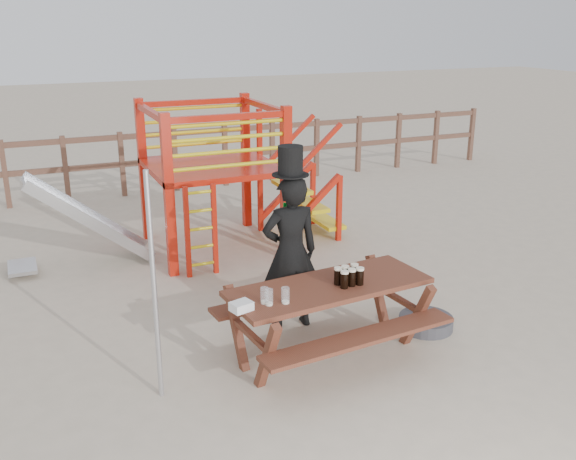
# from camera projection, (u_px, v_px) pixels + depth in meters

# --- Properties ---
(ground) EXTENTS (60.00, 60.00, 0.00)m
(ground) POSITION_uv_depth(u_px,v_px,m) (306.00, 367.00, 6.14)
(ground) COLOR #BEAC93
(ground) RESTS_ON ground
(back_fence) EXTENTS (15.09, 0.09, 1.20)m
(back_fence) POSITION_uv_depth(u_px,v_px,m) (149.00, 155.00, 12.00)
(back_fence) COLOR brown
(back_fence) RESTS_ON ground
(playground_fort) EXTENTS (4.71, 1.84, 2.10)m
(playground_fort) POSITION_uv_depth(u_px,v_px,m) (207.00, 176.00, 8.97)
(playground_fort) COLOR red
(playground_fort) RESTS_ON ground
(picnic_table) EXTENTS (2.09, 1.54, 0.76)m
(picnic_table) POSITION_uv_depth(u_px,v_px,m) (329.00, 311.00, 6.21)
(picnic_table) COLOR maroon
(picnic_table) RESTS_ON ground
(man_with_hat) EXTENTS (0.64, 0.45, 1.97)m
(man_with_hat) POSITION_uv_depth(u_px,v_px,m) (290.00, 248.00, 6.72)
(man_with_hat) COLOR black
(man_with_hat) RESTS_ON ground
(metal_pole) EXTENTS (0.05, 0.05, 2.05)m
(metal_pole) POSITION_uv_depth(u_px,v_px,m) (154.00, 289.00, 5.37)
(metal_pole) COLOR #B2B2B7
(metal_pole) RESTS_ON ground
(parasol_base) EXTENTS (0.58, 0.58, 0.24)m
(parasol_base) POSITION_uv_depth(u_px,v_px,m) (426.00, 322.00, 6.90)
(parasol_base) COLOR #39393E
(parasol_base) RESTS_ON ground
(paper_bag) EXTENTS (0.21, 0.18, 0.08)m
(paper_bag) POSITION_uv_depth(u_px,v_px,m) (241.00, 306.00, 5.56)
(paper_bag) COLOR white
(paper_bag) RESTS_ON picnic_table
(stout_pints) EXTENTS (0.27, 0.20, 0.17)m
(stout_pints) POSITION_uv_depth(u_px,v_px,m) (349.00, 276.00, 6.10)
(stout_pints) COLOR black
(stout_pints) RESTS_ON picnic_table
(empty_glasses) EXTENTS (0.25, 0.15, 0.15)m
(empty_glasses) POSITION_uv_depth(u_px,v_px,m) (273.00, 297.00, 5.69)
(empty_glasses) COLOR silver
(empty_glasses) RESTS_ON picnic_table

